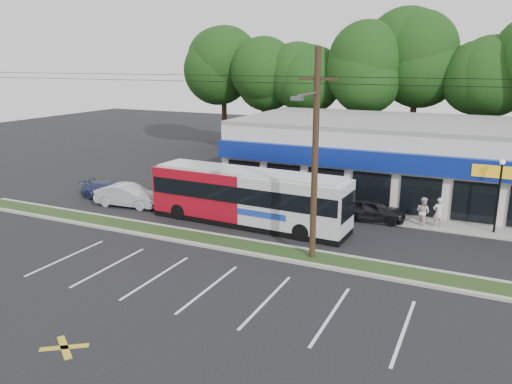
{
  "coord_description": "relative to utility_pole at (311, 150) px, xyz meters",
  "views": [
    {
      "loc": [
        10.25,
        -20.74,
        9.37
      ],
      "look_at": [
        -1.92,
        5.0,
        1.88
      ],
      "focal_mm": 35.0,
      "sensor_mm": 36.0,
      "label": 1
    }
  ],
  "objects": [
    {
      "name": "pedestrian_a",
      "position": [
        5.21,
        7.57,
        -4.5
      ],
      "size": [
        0.78,
        0.63,
        1.84
      ],
      "primitive_type": "imported",
      "rotation": [
        0.0,
        0.0,
        3.47
      ],
      "color": "silver",
      "rests_on": "ground"
    },
    {
      "name": "car_blue",
      "position": [
        -16.34,
        4.45,
        -4.81
      ],
      "size": [
        4.14,
        1.72,
        1.2
      ],
      "primitive_type": "imported",
      "rotation": [
        0.0,
        0.0,
        1.58
      ],
      "color": "navy",
      "rests_on": "ground"
    },
    {
      "name": "pedestrian_b",
      "position": [
        4.35,
        7.57,
        -4.54
      ],
      "size": [
        1.07,
        1.0,
        1.75
      ],
      "primitive_type": "imported",
      "rotation": [
        0.0,
        0.0,
        2.62
      ],
      "color": "silver",
      "rests_on": "ground"
    },
    {
      "name": "curb_north",
      "position": [
        -2.83,
        0.92,
        -5.34
      ],
      "size": [
        40.0,
        0.25,
        0.14
      ],
      "primitive_type": "cube",
      "color": "#9E9E93",
      "rests_on": "ground"
    },
    {
      "name": "tree_line",
      "position": [
        1.17,
        25.07,
        3.0
      ],
      "size": [
        46.76,
        6.76,
        11.83
      ],
      "color": "black",
      "rests_on": "ground"
    },
    {
      "name": "lamp_post",
      "position": [
        8.17,
        7.87,
        -2.74
      ],
      "size": [
        0.3,
        0.3,
        4.25
      ],
      "color": "black",
      "rests_on": "ground"
    },
    {
      "name": "metrobus",
      "position": [
        -5.02,
        3.57,
        -3.69
      ],
      "size": [
        12.19,
        3.08,
        3.25
      ],
      "rotation": [
        0.0,
        0.0,
        -0.04
      ],
      "color": "maroon",
      "rests_on": "ground"
    },
    {
      "name": "sidewalk",
      "position": [
        2.17,
        8.07,
        -5.36
      ],
      "size": [
        32.0,
        2.2,
        0.1
      ],
      "primitive_type": "cube",
      "color": "#9E9E93",
      "rests_on": "ground"
    },
    {
      "name": "grass_strip",
      "position": [
        -2.83,
        0.07,
        -5.35
      ],
      "size": [
        40.0,
        1.6,
        0.12
      ],
      "primitive_type": "cube",
      "color": "#223616",
      "rests_on": "ground"
    },
    {
      "name": "car_dark",
      "position": [
        1.35,
        7.37,
        -4.71
      ],
      "size": [
        4.26,
        2.05,
        1.4
      ],
      "primitive_type": "imported",
      "rotation": [
        0.0,
        0.0,
        1.67
      ],
      "color": "black",
      "rests_on": "ground"
    },
    {
      "name": "utility_pole",
      "position": [
        0.0,
        0.0,
        0.0
      ],
      "size": [
        50.0,
        2.77,
        10.0
      ],
      "color": "black",
      "rests_on": "ground"
    },
    {
      "name": "car_silver",
      "position": [
        -13.88,
        3.55,
        -4.68
      ],
      "size": [
        4.62,
        2.04,
        1.48
      ],
      "primitive_type": "imported",
      "rotation": [
        0.0,
        0.0,
        1.68
      ],
      "color": "#B6B8BE",
      "rests_on": "ground"
    },
    {
      "name": "ground",
      "position": [
        -2.83,
        -0.93,
        -5.41
      ],
      "size": [
        120.0,
        120.0,
        0.0
      ],
      "primitive_type": "plane",
      "color": "black",
      "rests_on": "ground"
    },
    {
      "name": "curb_south",
      "position": [
        -2.83,
        -0.78,
        -5.34
      ],
      "size": [
        40.0,
        0.25,
        0.14
      ],
      "primitive_type": "cube",
      "color": "#9E9E93",
      "rests_on": "ground"
    },
    {
      "name": "strip_mall",
      "position": [
        2.67,
        14.99,
        -2.76
      ],
      "size": [
        25.0,
        12.55,
        5.3
      ],
      "color": "beige",
      "rests_on": "ground"
    }
  ]
}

